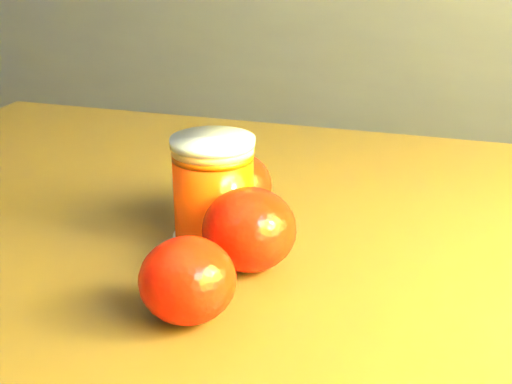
% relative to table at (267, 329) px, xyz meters
% --- Properties ---
extents(kitchen_counter, '(3.15, 0.60, 0.90)m').
position_rel_table_xyz_m(kitchen_counter, '(-0.88, 1.19, -0.19)').
color(kitchen_counter, '#4D4E52').
rests_on(kitchen_counter, ground).
extents(table, '(1.05, 0.79, 0.73)m').
position_rel_table_xyz_m(table, '(0.00, 0.00, 0.00)').
color(table, brown).
rests_on(table, ground).
extents(juice_glass, '(0.07, 0.07, 0.09)m').
position_rel_table_xyz_m(juice_glass, '(-0.04, -0.02, 0.14)').
color(juice_glass, '#FA3A05').
rests_on(juice_glass, table).
extents(orange_front, '(0.08, 0.08, 0.07)m').
position_rel_table_xyz_m(orange_front, '(0.01, -0.06, 0.13)').
color(orange_front, '#FF1905').
rests_on(orange_front, table).
extents(orange_back, '(0.09, 0.09, 0.06)m').
position_rel_table_xyz_m(orange_back, '(-0.05, 0.03, 0.12)').
color(orange_back, '#FF1905').
rests_on(orange_back, table).
extents(orange_extra, '(0.07, 0.07, 0.06)m').
position_rel_table_xyz_m(orange_extra, '(-0.00, -0.14, 0.12)').
color(orange_extra, '#FF1905').
rests_on(orange_extra, table).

